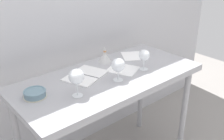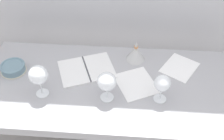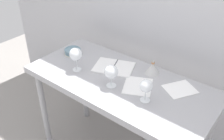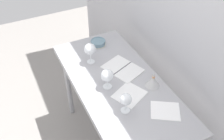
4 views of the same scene
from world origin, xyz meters
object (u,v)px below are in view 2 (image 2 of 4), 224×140
at_px(wine_glass_near_right, 162,84).
at_px(decanter_funnel, 136,53).
at_px(wine_glass_near_center, 106,82).
at_px(open_notebook, 87,69).
at_px(tasting_sheet_upper, 180,67).
at_px(wine_glass_near_left, 38,75).
at_px(tasting_sheet_lower, 136,83).
at_px(tasting_bowl, 13,68).

relative_size(wine_glass_near_right, decanter_funnel, 1.23).
bearing_deg(wine_glass_near_center, wine_glass_near_right, 2.14).
height_order(open_notebook, tasting_sheet_upper, open_notebook).
bearing_deg(decanter_funnel, wine_glass_near_left, -146.52).
relative_size(wine_glass_near_center, decanter_funnel, 1.29).
distance_m(wine_glass_near_center, tasting_sheet_lower, 0.22).
relative_size(wine_glass_near_right, open_notebook, 0.44).
distance_m(open_notebook, tasting_bowl, 0.41).
relative_size(wine_glass_near_center, open_notebook, 0.45).
relative_size(wine_glass_near_right, tasting_sheet_upper, 0.78).
distance_m(tasting_sheet_upper, tasting_sheet_lower, 0.29).
bearing_deg(wine_glass_near_left, tasting_sheet_upper, 19.39).
relative_size(wine_glass_near_left, tasting_bowl, 1.28).
bearing_deg(wine_glass_near_right, wine_glass_near_center, -177.86).
bearing_deg(open_notebook, tasting_sheet_lower, -38.76).
xyz_separation_m(wine_glass_near_left, tasting_bowl, (-0.21, 0.16, -0.11)).
relative_size(wine_glass_near_right, tasting_bowl, 1.09).
height_order(wine_glass_near_right, wine_glass_near_center, wine_glass_near_center).
distance_m(open_notebook, tasting_sheet_lower, 0.30).
distance_m(wine_glass_near_right, wine_glass_near_left, 0.61).
height_order(wine_glass_near_center, open_notebook, wine_glass_near_center).
bearing_deg(wine_glass_near_center, open_notebook, 122.78).
xyz_separation_m(open_notebook, decanter_funnel, (0.28, 0.12, 0.04)).
bearing_deg(tasting_sheet_upper, wine_glass_near_right, -85.06).
distance_m(wine_glass_near_left, tasting_sheet_upper, 0.79).
height_order(wine_glass_near_left, tasting_sheet_upper, wine_glass_near_left).
xyz_separation_m(wine_glass_near_center, tasting_bowl, (-0.54, 0.16, -0.09)).
bearing_deg(tasting_sheet_lower, wine_glass_near_center, -169.04).
height_order(wine_glass_near_center, tasting_sheet_lower, wine_glass_near_center).
bearing_deg(tasting_bowl, tasting_sheet_lower, -4.13).
height_order(wine_glass_near_right, open_notebook, wine_glass_near_right).
xyz_separation_m(wine_glass_near_left, tasting_sheet_upper, (0.73, 0.26, -0.13)).
relative_size(wine_glass_near_left, tasting_sheet_upper, 0.92).
bearing_deg(decanter_funnel, wine_glass_near_right, -67.18).
distance_m(wine_glass_near_right, tasting_sheet_lower, 0.19).
relative_size(wine_glass_near_left, tasting_sheet_lower, 0.85).
bearing_deg(decanter_funnel, tasting_sheet_lower, -87.99).
height_order(wine_glass_near_center, decanter_funnel, wine_glass_near_center).
xyz_separation_m(wine_glass_near_center, tasting_sheet_lower, (0.15, 0.11, -0.11)).
relative_size(tasting_sheet_upper, decanter_funnel, 1.57).
height_order(open_notebook, decanter_funnel, decanter_funnel).
xyz_separation_m(wine_glass_near_left, wine_glass_near_center, (0.33, -0.00, -0.02)).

